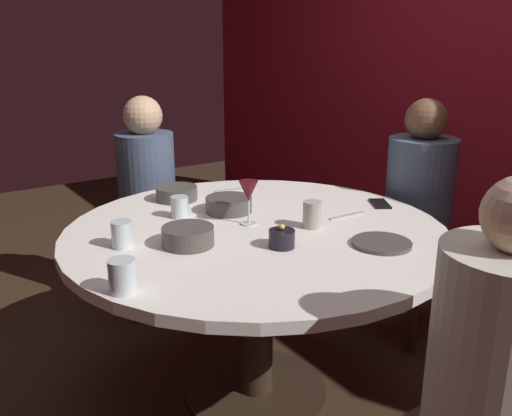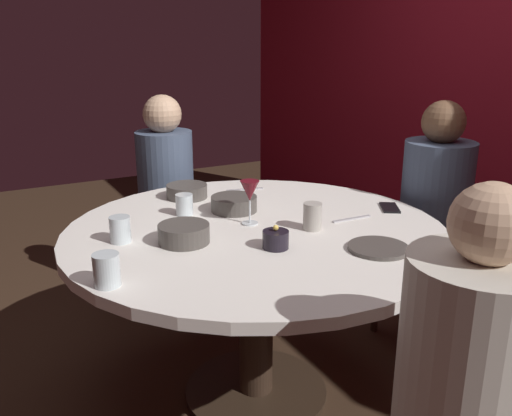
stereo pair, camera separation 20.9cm
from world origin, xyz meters
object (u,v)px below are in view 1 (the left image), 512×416
object	(u,v)px
seated_diner_left	(147,180)
dinner_plate	(382,243)
cup_by_left_diner	(180,207)
cup_center_front	(122,276)
cup_by_right_diner	(312,215)
cell_phone	(380,204)
dining_table	(256,260)
bowl_small_white	(229,204)
bowl_serving_large	(177,193)
bowl_salad_center	(188,236)
seated_diner_right	(501,358)
wine_glass	(250,193)
candle_holder	(282,238)
seated_diner_back	(419,194)
cup_near_candle	(122,234)

from	to	relation	value
seated_diner_left	dinner_plate	distance (m)	1.47
cup_by_left_diner	cup_center_front	xyz separation A→B (m)	(0.52, -0.45, 0.01)
dinner_plate	cup_by_right_diner	bearing A→B (deg)	-163.97
cell_phone	dining_table	bearing A→B (deg)	-153.27
cell_phone	cup_center_front	world-z (taller)	cup_center_front
seated_diner_left	bowl_small_white	distance (m)	0.81
bowl_serving_large	bowl_salad_center	distance (m)	0.58
seated_diner_right	wine_glass	distance (m)	1.10
cell_phone	bowl_small_white	world-z (taller)	bowl_small_white
cup_by_left_diner	cup_by_right_diner	bearing A→B (deg)	41.98
cup_by_right_diner	cup_center_front	world-z (taller)	cup_by_right_diner
candle_holder	cup_by_left_diner	bearing A→B (deg)	-164.32
dining_table	candle_holder	xyz separation A→B (m)	(0.22, -0.04, 0.17)
dinner_plate	bowl_small_white	distance (m)	0.68
seated_diner_back	seated_diner_right	bearing A→B (deg)	47.09
seated_diner_left	cup_by_right_diner	world-z (taller)	seated_diner_left
cell_phone	bowl_small_white	xyz separation A→B (m)	(-0.29, -0.60, 0.03)
seated_diner_right	cup_by_left_diner	size ratio (longest dim) A/B	13.38
seated_diner_back	cup_near_candle	bearing A→B (deg)	-3.87
bowl_small_white	cup_by_right_diner	world-z (taller)	cup_by_right_diner
dining_table	bowl_small_white	world-z (taller)	bowl_small_white
dining_table	cup_center_front	xyz separation A→B (m)	(0.24, -0.63, 0.19)
dining_table	bowl_serving_large	bearing A→B (deg)	-171.20
bowl_small_white	cup_center_front	world-z (taller)	cup_center_front
seated_diner_right	cup_by_right_diner	distance (m)	0.94
seated_diner_right	candle_holder	bearing A→B (deg)	2.93
bowl_salad_center	bowl_small_white	size ratio (longest dim) A/B	0.95
seated_diner_right	cup_by_left_diner	distance (m)	1.33
wine_glass	cell_phone	world-z (taller)	wine_glass
dining_table	seated_diner_back	size ratio (longest dim) A/B	1.24
wine_glass	bowl_small_white	xyz separation A→B (m)	(-0.18, 0.02, -0.10)
seated_diner_right	candle_holder	world-z (taller)	seated_diner_right
dining_table	cup_by_right_diner	bearing A→B (deg)	56.36
seated_diner_right	cup_near_candle	bearing A→B (deg)	23.83
bowl_small_white	seated_diner_back	bearing A→B (deg)	76.14
cell_phone	bowl_salad_center	distance (m)	0.93
candle_holder	cup_near_candle	bearing A→B (deg)	-124.72
wine_glass	cup_by_right_diner	xyz separation A→B (m)	(0.17, 0.18, -0.08)
cell_phone	wine_glass	bearing A→B (deg)	-157.94
dining_table	candle_holder	size ratio (longest dim) A/B	15.94
candle_holder	bowl_small_white	bearing A→B (deg)	172.12
wine_glass	dining_table	bearing A→B (deg)	-5.33
bowl_small_white	cup_center_front	distance (m)	0.81
bowl_small_white	cell_phone	bearing A→B (deg)	64.24
bowl_salad_center	cup_near_candle	size ratio (longest dim) A/B	1.94
cup_by_left_diner	cup_by_right_diner	distance (m)	0.54
dinner_plate	bowl_serving_large	bearing A→B (deg)	-159.63
dining_table	bowl_small_white	size ratio (longest dim) A/B	7.59
seated_diner_back	seated_diner_right	distance (m)	1.41
bowl_serving_large	bowl_salad_center	world-z (taller)	bowl_salad_center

